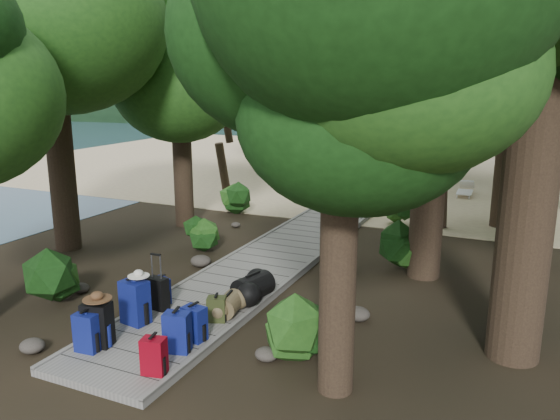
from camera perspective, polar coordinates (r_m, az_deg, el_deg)
The scene contains 48 objects.
ground at distance 11.99m, azimuth -2.97°, elevation -6.91°, with size 120.00×120.00×0.00m, color black.
sand_beach at distance 26.81m, azimuth 12.96°, elevation 4.14°, with size 40.00×22.00×0.02m, color #CEBB8B.
water_bay at distance 51.23m, azimuth -22.49°, elevation 7.73°, with size 50.00×60.00×0.02m, color #2B4A59.
distant_hill at distance 73.63m, azimuth -13.71°, elevation 9.77°, with size 32.00×16.00×12.00m, color black.
boardwalk at distance 12.82m, azimuth -0.91°, elevation -5.26°, with size 2.00×12.00×0.12m, color gray.
backpack_left_a at distance 8.98m, azimuth -19.50°, elevation -11.75°, with size 0.36×0.25×0.67m, color navy, non-canonical shape.
backpack_left_b at distance 9.08m, azimuth -18.54°, elevation -11.03°, with size 0.42×0.30×0.78m, color black, non-canonical shape.
backpack_left_c at distance 9.67m, azimuth -14.93°, elevation -9.06°, with size 0.45×0.32×0.84m, color navy, non-canonical shape.
backpack_left_d at distance 10.45m, azimuth -12.38°, elevation -8.08°, with size 0.35×0.25×0.54m, color navy, non-canonical shape.
backpack_right_a at distance 8.11m, azimuth -13.05°, elevation -14.46°, with size 0.33×0.23×0.59m, color maroon, non-canonical shape.
backpack_right_b at distance 8.61m, azimuth -10.71°, elevation -12.22°, with size 0.39×0.27×0.69m, color navy, non-canonical shape.
backpack_right_c at distance 8.93m, azimuth -8.96°, elevation -11.45°, with size 0.36×0.26×0.62m, color navy, non-canonical shape.
backpack_right_d at distance 9.56m, azimuth -6.64°, elevation -10.11°, with size 0.32×0.23×0.48m, color #303919, non-canonical shape.
duffel_right_khaki at distance 9.80m, azimuth -5.32°, elevation -9.78°, with size 0.38×0.57×0.38m, color brown, non-canonical shape.
duffel_right_black at distance 10.40m, azimuth -2.84°, elevation -8.04°, with size 0.48×0.76×0.48m, color black, non-canonical shape.
suitcase_on_boardwalk at distance 10.19m, azimuth -12.66°, elevation -8.50°, with size 0.38×0.21×0.59m, color black, non-canonical shape.
lone_suitcase_on_sand at distance 18.72m, azimuth 9.27°, elevation 1.51°, with size 0.43×0.25×0.68m, color black, non-canonical shape.
hat_brown at distance 8.87m, azimuth -18.58°, elevation -8.44°, with size 0.44×0.44×0.13m, color #51351E, non-canonical shape.
hat_white at distance 9.50m, azimuth -14.58°, elevation -6.36°, with size 0.36×0.36×0.12m, color silver, non-canonical shape.
kayak at distance 21.86m, azimuth 0.82°, elevation 2.91°, with size 0.72×3.27×0.33m, color red.
sun_lounger at distance 21.06m, azimuth 18.75°, elevation 2.06°, with size 0.52×1.62×0.52m, color silver, non-canonical shape.
tree_right_a at distance 6.84m, azimuth 6.45°, elevation 7.77°, with size 4.20×4.20×6.99m, color black, non-canonical shape.
tree_right_c at distance 11.72m, azimuth 16.21°, elevation 17.06°, with size 5.79×5.79×10.02m, color black, non-canonical shape.
tree_right_d at distance 13.31m, azimuth 26.48°, elevation 14.82°, with size 5.24×5.24×9.61m, color black, non-canonical shape.
tree_right_e at distance 16.66m, azimuth 23.12°, elevation 11.75°, with size 4.43×4.43×7.97m, color black, non-canonical shape.
tree_left_b at distance 14.33m, azimuth -22.74°, elevation 13.98°, with size 5.06×5.06×9.11m, color black, non-canonical shape.
tree_left_c at distance 15.81m, azimuth -10.46°, elevation 12.32°, with size 4.51×4.51×7.84m, color black, non-canonical shape.
tree_back_a at distance 25.65m, azimuth 8.33°, elevation 13.15°, with size 4.75×4.75×8.23m, color black, non-canonical shape.
tree_back_b at distance 26.34m, azimuth 17.58°, elevation 13.43°, with size 4.99×4.99×8.91m, color black, non-canonical shape.
tree_back_c at distance 25.60m, azimuth 25.52°, elevation 12.42°, with size 4.77×4.77×8.58m, color black, non-canonical shape.
tree_back_d at distance 26.48m, azimuth -0.13°, elevation 13.34°, with size 4.97×4.97×8.28m, color black, non-canonical shape.
palm_right_a at distance 16.18m, azimuth 17.95°, elevation 11.27°, with size 4.39×4.39×7.48m, color #1A4413, non-canonical shape.
palm_right_b at distance 21.27m, azimuth 24.95°, elevation 11.25°, with size 3.95×3.95×7.64m, color #1A4413, non-canonical shape.
palm_right_c at distance 23.18m, azimuth 17.74°, elevation 12.16°, with size 4.92×4.92×7.82m, color #1A4413, non-canonical shape.
palm_left_a at distance 18.77m, azimuth -6.31°, elevation 10.27°, with size 3.98×3.98×6.33m, color #1A4413, non-canonical shape.
rock_left_a at distance 9.61m, azimuth -24.48°, elevation -12.79°, with size 0.40×0.36×0.22m, color #4C473F, non-canonical shape.
rock_left_b at distance 11.78m, azimuth -20.09°, elevation -7.64°, with size 0.34×0.31×0.19m, color #4C473F, non-canonical shape.
rock_left_c at distance 12.66m, azimuth -8.28°, elevation -5.29°, with size 0.48×0.43×0.26m, color #4C473F, non-canonical shape.
rock_left_d at distance 15.89m, azimuth -4.65°, elevation -1.55°, with size 0.27×0.24×0.15m, color #4C473F, non-canonical shape.
rock_right_a at distance 8.58m, azimuth -1.42°, elevation -14.83°, with size 0.37×0.33×0.20m, color #4C473F, non-canonical shape.
rock_right_b at distance 9.94m, azimuth 8.10°, elevation -10.69°, with size 0.45×0.40×0.25m, color #4C473F, non-canonical shape.
rock_right_c at distance 12.30m, azimuth 7.30°, elevation -6.04°, with size 0.32×0.29×0.18m, color #4C473F, non-canonical shape.
shrub_left_a at distance 11.29m, azimuth -22.62°, elevation -6.53°, with size 1.14×1.14×1.02m, color #1E4916, non-canonical shape.
shrub_left_b at distance 13.75m, azimuth -8.44°, elevation -2.50°, with size 0.95×0.95×0.86m, color #1E4916, non-canonical shape.
shrub_left_c at distance 17.37m, azimuth -4.63°, elevation 1.32°, with size 1.20×1.20×1.08m, color #1E4916, non-canonical shape.
shrub_right_a at distance 8.50m, azimuth 1.99°, elevation -12.44°, with size 1.01×1.01×0.91m, color #1E4916, non-canonical shape.
shrub_right_b at distance 12.56m, azimuth 13.08°, elevation -3.68°, with size 1.22×1.22×1.10m, color #1E4916, non-canonical shape.
shrub_right_c at distance 16.39m, azimuth 12.44°, elevation -0.41°, with size 0.75×0.75×0.68m, color #1E4916, non-canonical shape.
Camera 1 is at (5.21, -9.97, 4.16)m, focal length 35.00 mm.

